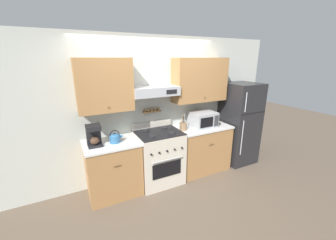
{
  "coord_description": "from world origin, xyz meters",
  "views": [
    {
      "loc": [
        -1.36,
        -2.73,
        2.17
      ],
      "look_at": [
        0.16,
        0.26,
        1.16
      ],
      "focal_mm": 22.0,
      "sensor_mm": 36.0,
      "label": 1
    }
  ],
  "objects_px": {
    "refrigerator": "(239,123)",
    "utensil_crock": "(183,126)",
    "stove_range": "(159,157)",
    "tea_kettle": "(115,138)",
    "coffee_maker": "(94,135)",
    "microwave": "(203,119)"
  },
  "relations": [
    {
      "from": "refrigerator",
      "to": "tea_kettle",
      "type": "xyz_separation_m",
      "value": [
        -2.61,
        0.02,
        0.14
      ]
    },
    {
      "from": "stove_range",
      "to": "utensil_crock",
      "type": "bearing_deg",
      "value": -0.21
    },
    {
      "from": "refrigerator",
      "to": "tea_kettle",
      "type": "bearing_deg",
      "value": 179.65
    },
    {
      "from": "tea_kettle",
      "to": "microwave",
      "type": "xyz_separation_m",
      "value": [
        1.68,
        0.02,
        0.07
      ]
    },
    {
      "from": "tea_kettle",
      "to": "refrigerator",
      "type": "bearing_deg",
      "value": -0.35
    },
    {
      "from": "tea_kettle",
      "to": "utensil_crock",
      "type": "height_order",
      "value": "utensil_crock"
    },
    {
      "from": "stove_range",
      "to": "utensil_crock",
      "type": "relative_size",
      "value": 3.54
    },
    {
      "from": "coffee_maker",
      "to": "microwave",
      "type": "distance_m",
      "value": 1.99
    },
    {
      "from": "microwave",
      "to": "stove_range",
      "type": "bearing_deg",
      "value": -179.02
    },
    {
      "from": "refrigerator",
      "to": "tea_kettle",
      "type": "relative_size",
      "value": 7.79
    },
    {
      "from": "utensil_crock",
      "to": "tea_kettle",
      "type": "bearing_deg",
      "value": -180.0
    },
    {
      "from": "refrigerator",
      "to": "utensil_crock",
      "type": "height_order",
      "value": "refrigerator"
    },
    {
      "from": "stove_range",
      "to": "tea_kettle",
      "type": "distance_m",
      "value": 0.9
    },
    {
      "from": "coffee_maker",
      "to": "utensil_crock",
      "type": "xyz_separation_m",
      "value": [
        1.54,
        -0.02,
        -0.08
      ]
    },
    {
      "from": "stove_range",
      "to": "tea_kettle",
      "type": "relative_size",
      "value": 4.89
    },
    {
      "from": "microwave",
      "to": "utensil_crock",
      "type": "distance_m",
      "value": 0.45
    },
    {
      "from": "utensil_crock",
      "to": "refrigerator",
      "type": "bearing_deg",
      "value": -0.67
    },
    {
      "from": "refrigerator",
      "to": "utensil_crock",
      "type": "distance_m",
      "value": 1.38
    },
    {
      "from": "refrigerator",
      "to": "coffee_maker",
      "type": "height_order",
      "value": "refrigerator"
    },
    {
      "from": "stove_range",
      "to": "refrigerator",
      "type": "relative_size",
      "value": 0.63
    },
    {
      "from": "stove_range",
      "to": "tea_kettle",
      "type": "height_order",
      "value": "tea_kettle"
    },
    {
      "from": "utensil_crock",
      "to": "stove_range",
      "type": "bearing_deg",
      "value": 179.79
    }
  ]
}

